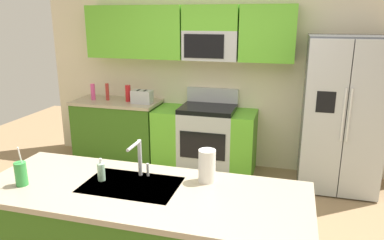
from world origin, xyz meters
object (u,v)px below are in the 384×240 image
(bottle_red, at_px, (128,93))
(soap_dispenser, at_px, (101,172))
(bottle_pink, at_px, (93,92))
(pepper_mill, at_px, (107,92))
(sink_faucet, at_px, (139,156))
(drink_cup_green, at_px, (21,174))
(range_oven, at_px, (205,139))
(toaster, at_px, (142,97))
(paper_towel_roll, at_px, (207,166))
(refrigerator, at_px, (342,115))

(bottle_red, bearing_deg, soap_dispenser, -69.23)
(bottle_pink, distance_m, bottle_red, 0.54)
(pepper_mill, xyz_separation_m, sink_faucet, (1.49, -2.29, 0.05))
(sink_faucet, xyz_separation_m, drink_cup_green, (-0.75, -0.36, -0.08))
(range_oven, relative_size, pepper_mill, 5.66)
(sink_faucet, bearing_deg, bottle_red, 116.90)
(toaster, height_order, drink_cup_green, drink_cup_green)
(paper_towel_roll, bearing_deg, drink_cup_green, -161.61)
(soap_dispenser, bearing_deg, bottle_red, 110.77)
(drink_cup_green, bearing_deg, refrigerator, 47.13)
(bottle_pink, bearing_deg, drink_cup_green, -70.07)
(bottle_pink, relative_size, paper_towel_roll, 0.95)
(refrigerator, height_order, bottle_red, refrigerator)
(drink_cup_green, bearing_deg, bottle_red, 98.92)
(pepper_mill, distance_m, sink_faucet, 2.73)
(soap_dispenser, bearing_deg, toaster, 106.15)
(pepper_mill, height_order, soap_dispenser, pepper_mill)
(refrigerator, bearing_deg, range_oven, 177.57)
(soap_dispenser, xyz_separation_m, paper_towel_roll, (0.75, 0.19, 0.05))
(toaster, height_order, sink_faucet, sink_faucet)
(refrigerator, xyz_separation_m, paper_towel_roll, (-1.14, -2.16, 0.09))
(bottle_red, distance_m, paper_towel_roll, 2.79)
(refrigerator, relative_size, bottle_red, 8.06)
(toaster, bearing_deg, bottle_red, 166.91)
(bottle_pink, height_order, drink_cup_green, drink_cup_green)
(range_oven, xyz_separation_m, drink_cup_green, (-0.70, -2.65, 0.54))
(range_oven, distance_m, bottle_pink, 1.75)
(range_oven, distance_m, bottle_red, 1.26)
(range_oven, relative_size, drink_cup_green, 4.67)
(sink_faucet, xyz_separation_m, paper_towel_roll, (0.50, 0.06, -0.05))
(soap_dispenser, bearing_deg, pepper_mill, 117.11)
(drink_cup_green, xyz_separation_m, soap_dispenser, (0.51, 0.22, -0.02))
(bottle_pink, height_order, soap_dispenser, bottle_pink)
(bottle_red, xyz_separation_m, drink_cup_green, (0.42, -2.65, -0.03))
(pepper_mill, bearing_deg, refrigerator, -1.27)
(bottle_pink, bearing_deg, pepper_mill, 6.59)
(bottle_pink, xyz_separation_m, sink_faucet, (1.70, -2.27, 0.05))
(sink_faucet, bearing_deg, range_oven, 91.19)
(pepper_mill, relative_size, bottle_pink, 1.05)
(range_oven, relative_size, toaster, 4.86)
(pepper_mill, height_order, drink_cup_green, drink_cup_green)
(pepper_mill, relative_size, sink_faucet, 0.85)
(pepper_mill, height_order, paper_towel_roll, same)
(pepper_mill, relative_size, bottle_red, 1.05)
(soap_dispenser, bearing_deg, refrigerator, 51.28)
(toaster, distance_m, drink_cup_green, 2.61)
(sink_faucet, bearing_deg, refrigerator, 53.51)
(pepper_mill, height_order, sink_faucet, sink_faucet)
(bottle_pink, bearing_deg, bottle_red, 3.12)
(bottle_pink, distance_m, soap_dispenser, 2.81)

